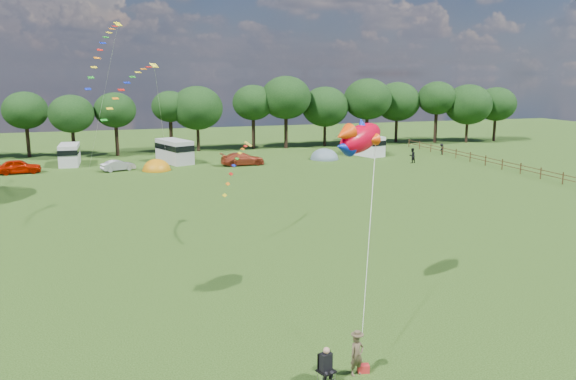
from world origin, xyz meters
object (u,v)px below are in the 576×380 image
object	(u,v)px
car_b	(118,166)
kite_flyer	(357,355)
tent_orange	(157,170)
fish_kite	(358,139)
campervan_c	(174,150)
walker_b	(442,149)
campervan_d	(365,145)
tent_greyblue	(324,159)
car_a	(19,167)
campervan_b	(69,154)
camp_chair	(326,362)
car_c	(243,159)
walker_a	(412,156)

from	to	relation	value
car_b	kite_flyer	xyz separation A→B (m)	(7.59, -47.34, 0.16)
tent_orange	kite_flyer	world-z (taller)	kite_flyer
fish_kite	tent_orange	bearing A→B (deg)	66.73
campervan_c	walker_b	distance (m)	34.90
campervan_d	tent_greyblue	world-z (taller)	campervan_d
car_a	campervan_b	size ratio (longest dim) A/B	0.91
car_a	tent_greyblue	distance (m)	35.17
walker_b	tent_orange	bearing A→B (deg)	-36.39
car_b	tent_orange	xyz separation A→B (m)	(4.09, -0.87, -0.58)
camp_chair	car_c	bearing A→B (deg)	61.90
car_b	car_c	size ratio (longest dim) A/B	0.69
car_c	walker_b	xyz separation A→B (m)	(27.30, 0.91, -0.02)
tent_greyblue	campervan_b	bearing A→B (deg)	171.39
car_a	campervan_d	distance (m)	41.53
campervan_c	campervan_b	bearing A→B (deg)	60.24
car_c	kite_flyer	bearing A→B (deg)	169.69
car_b	walker_a	bearing A→B (deg)	-117.85
campervan_c	kite_flyer	bearing A→B (deg)	160.67
kite_flyer	walker_a	xyz separation A→B (m)	(26.32, 42.67, 0.14)
car_b	kite_flyer	size ratio (longest dim) A/B	2.22
walker_b	fish_kite	bearing A→B (deg)	14.49
tent_greyblue	walker_b	bearing A→B (deg)	-2.19
walker_b	campervan_c	bearing A→B (deg)	-44.13
car_b	campervan_d	size ratio (longest dim) A/B	0.59
campervan_d	kite_flyer	size ratio (longest dim) A/B	3.76
campervan_d	tent_orange	distance (m)	27.45
tent_greyblue	car_a	bearing A→B (deg)	179.94
tent_greyblue	fish_kite	world-z (taller)	fish_kite
campervan_b	camp_chair	xyz separation A→B (m)	(11.70, -53.44, -0.51)
camp_chair	walker_b	xyz separation A→B (m)	(35.03, 48.23, -0.09)
car_a	walker_b	bearing A→B (deg)	-96.62
camp_chair	campervan_c	bearing A→B (deg)	70.86
camp_chair	campervan_b	bearing A→B (deg)	83.52
campervan_b	campervan_d	bearing A→B (deg)	-93.92
tent_greyblue	campervan_d	bearing A→B (deg)	14.00
kite_flyer	walker_b	world-z (taller)	kite_flyer
car_c	walker_a	size ratio (longest dim) A/B	2.75
car_c	tent_greyblue	bearing A→B (deg)	-84.42
car_a	campervan_d	world-z (taller)	campervan_d
camp_chair	walker_b	distance (m)	59.61
tent_orange	fish_kite	distance (m)	41.30
campervan_c	camp_chair	distance (m)	51.48
camp_chair	fish_kite	distance (m)	10.29
walker_b	car_a	bearing A→B (deg)	-39.54
campervan_d	fish_kite	xyz separation A→B (m)	(-20.97, -43.88, 6.31)
tent_greyblue	walker_b	distance (m)	16.46
walker_b	walker_a	bearing A→B (deg)	-3.04
car_b	tent_orange	size ratio (longest dim) A/B	0.98
camp_chair	walker_a	bearing A→B (deg)	38.42
kite_flyer	campervan_d	bearing A→B (deg)	52.32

